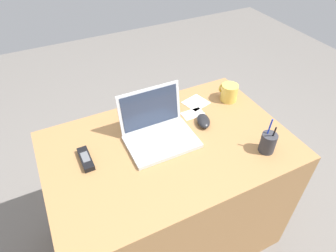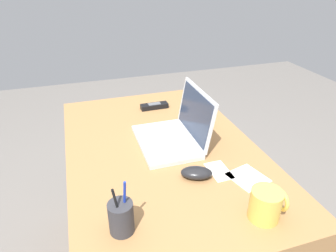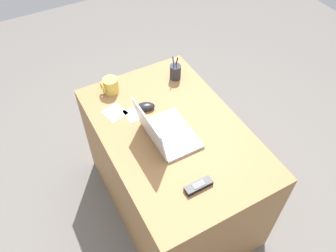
# 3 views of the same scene
# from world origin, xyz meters

# --- Properties ---
(ground_plane) EXTENTS (6.00, 6.00, 0.00)m
(ground_plane) POSITION_xyz_m (0.00, 0.00, 0.00)
(ground_plane) COLOR slate
(desk) EXTENTS (1.13, 0.74, 0.75)m
(desk) POSITION_xyz_m (0.00, 0.00, 0.37)
(desk) COLOR #9E7042
(desk) RESTS_ON ground
(laptop) EXTENTS (0.31, 0.25, 0.22)m
(laptop) POSITION_xyz_m (-0.03, 0.06, 0.79)
(laptop) COLOR silver
(laptop) RESTS_ON desk
(computer_mouse) EXTENTS (0.10, 0.12, 0.04)m
(computer_mouse) POSITION_xyz_m (0.22, 0.06, 0.77)
(computer_mouse) COLOR black
(computer_mouse) RESTS_ON desk
(coffee_mug_white) EXTENTS (0.09, 0.10, 0.09)m
(coffee_mug_white) POSITION_xyz_m (0.45, 0.17, 0.79)
(coffee_mug_white) COLOR #E0BC4C
(coffee_mug_white) RESTS_ON desk
(cordless_phone) EXTENTS (0.05, 0.14, 0.03)m
(cordless_phone) POSITION_xyz_m (-0.37, 0.07, 0.76)
(cordless_phone) COLOR black
(cordless_phone) RESTS_ON desk
(pen_holder) EXTENTS (0.07, 0.07, 0.17)m
(pen_holder) POSITION_xyz_m (0.37, -0.23, 0.80)
(pen_holder) COLOR #333338
(pen_holder) RESTS_ON desk
(paper_note_near_laptop) EXTENTS (0.14, 0.14, 0.00)m
(paper_note_near_laptop) POSITION_xyz_m (0.27, 0.22, 0.75)
(paper_note_near_laptop) COLOR white
(paper_note_near_laptop) RESTS_ON desk
(paper_note_left) EXTENTS (0.11, 0.07, 0.00)m
(paper_note_left) POSITION_xyz_m (0.21, 0.15, 0.75)
(paper_note_left) COLOR white
(paper_note_left) RESTS_ON desk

